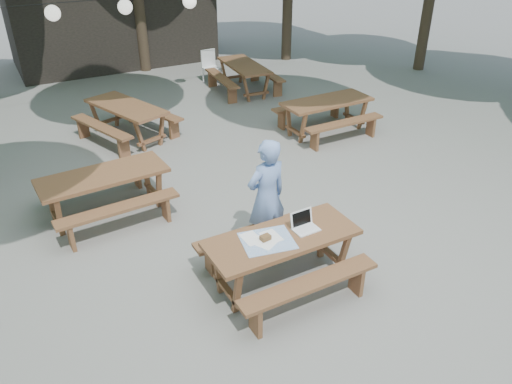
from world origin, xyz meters
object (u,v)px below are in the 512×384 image
object	(u,v)px
picnic_table_nw	(106,194)
woman	(267,197)
main_picnic_table	(282,259)
plastic_chair	(212,73)

from	to	relation	value
picnic_table_nw	woman	xyz separation A→B (m)	(1.81, -2.07, 0.49)
picnic_table_nw	main_picnic_table	bearing A→B (deg)	-63.76
plastic_chair	main_picnic_table	bearing A→B (deg)	-113.32
picnic_table_nw	plastic_chair	size ratio (longest dim) A/B	2.27
picnic_table_nw	plastic_chair	bearing A→B (deg)	48.67
main_picnic_table	woman	world-z (taller)	woman
woman	plastic_chair	size ratio (longest dim) A/B	1.95
main_picnic_table	woman	distance (m)	0.93
picnic_table_nw	woman	distance (m)	2.79
main_picnic_table	plastic_chair	bearing A→B (deg)	71.47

